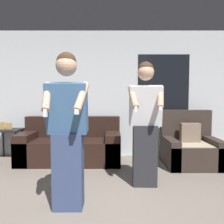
{
  "coord_description": "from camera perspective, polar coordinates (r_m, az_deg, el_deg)",
  "views": [
    {
      "loc": [
        0.21,
        -1.91,
        1.28
      ],
      "look_at": [
        0.2,
        0.89,
        1.09
      ],
      "focal_mm": 35.0,
      "sensor_mm": 36.0,
      "label": 1
    }
  ],
  "objects": [
    {
      "name": "side_table",
      "position": [
        5.03,
        -25.06,
        -5.16
      ],
      "size": [
        0.5,
        0.43,
        0.77
      ],
      "color": "black",
      "rests_on": "ground_plane"
    },
    {
      "name": "person_right",
      "position": [
        3.17,
        8.92,
        -2.92
      ],
      "size": [
        0.52,
        0.49,
        1.78
      ],
      "color": "#28282D",
      "rests_on": "ground_plane"
    },
    {
      "name": "armchair",
      "position": [
        4.47,
        19.9,
        -8.71
      ],
      "size": [
        0.98,
        0.87,
        1.03
      ],
      "color": "#332823",
      "rests_on": "ground_plane"
    },
    {
      "name": "couch",
      "position": [
        4.49,
        -10.41,
        -8.73
      ],
      "size": [
        1.96,
        0.86,
        0.88
      ],
      "color": "black",
      "rests_on": "ground_plane"
    },
    {
      "name": "wall_back",
      "position": [
        4.77,
        -2.04,
        4.7
      ],
      "size": [
        6.88,
        0.07,
        2.7
      ],
      "color": "silver",
      "rests_on": "ground_plane"
    },
    {
      "name": "person_left",
      "position": [
        2.52,
        -11.27,
        -4.67
      ],
      "size": [
        0.51,
        0.48,
        1.78
      ],
      "color": "#384770",
      "rests_on": "ground_plane"
    }
  ]
}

